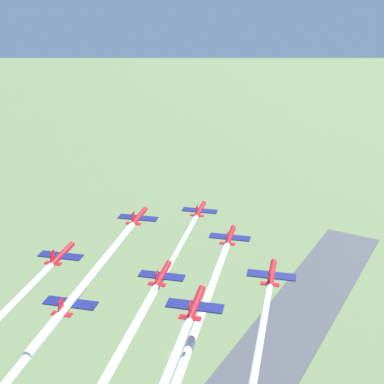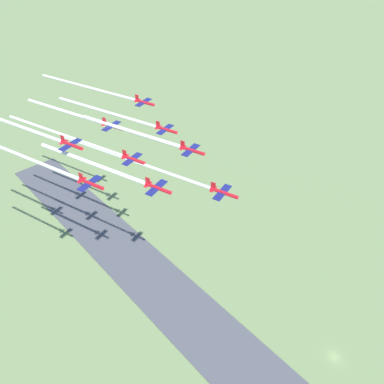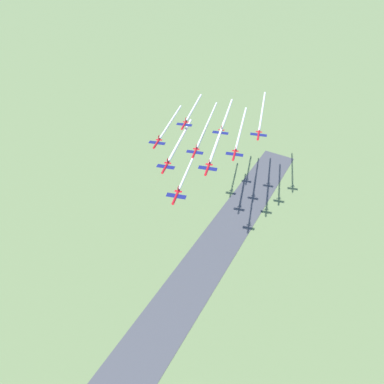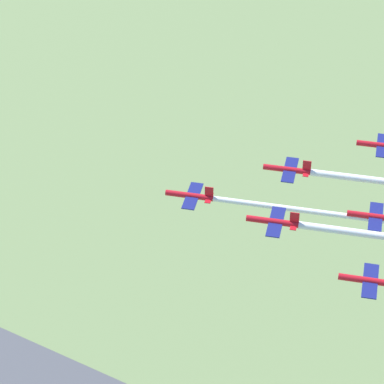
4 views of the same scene
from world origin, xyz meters
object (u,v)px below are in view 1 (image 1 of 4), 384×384
Objects in this scene: jet_4 at (162,275)px; jet_0 at (200,210)px; jet_5 at (272,274)px; jet_8 at (195,305)px; jet_7 at (71,302)px; jet_3 at (61,255)px; jet_2 at (230,237)px; jet_1 at (138,217)px.

jet_0 is at bearing 90.00° from jet_4.
jet_0 is 34.95m from jet_5.
jet_0 is 46.22m from jet_8.
jet_7 is (-6.10, 45.48, 3.52)m from jet_0.
jet_3 is 35.32m from jet_5.
jet_1 is at bearing -180.00° from jet_2.
jet_7 is at bearing 180.00° from jet_8.
jet_0 is 1.00× the size of jet_1.
jet_0 is 1.00× the size of jet_4.
jet_7 is at bearing -150.46° from jet_5.
jet_7 is 17.77m from jet_8.
jet_2 reaches higher than jet_0.
jet_2 is (-13.18, 11.38, 1.54)m from jet_0.
jet_0 is at bearing 120.47° from jet_2.
jet_2 is 30.45m from jet_3.
jet_4 reaches higher than jet_0.
jet_8 is at bearing -59.53° from jet_1.
jet_0 is 1.00× the size of jet_2.
jet_4 is 1.00× the size of jet_8.
jet_8 is (-22.82, 39.80, 5.54)m from jet_0.
jet_0 is at bearing 78.91° from jet_7.
jet_3 is (3.54, 17.05, -1.48)m from jet_1.
jet_1 reaches higher than jet_7.
jet_8 reaches higher than jet_0.
jet_5 is at bearing -0.00° from jet_4.
jet_8 is (-29.90, 5.71, 3.24)m from jet_3.
jet_5 reaches higher than jet_4.
jet_3 is 1.00× the size of jet_5.
jet_2 is 1.00× the size of jet_7.
jet_4 is at bearing -59.53° from jet_1.
jet_1 is 1.00× the size of jet_2.
jet_8 is at bearing -90.00° from jet_2.
jet_8 is at bearing -78.91° from jet_0.
jet_3 is at bearing -120.47° from jet_0.
jet_1 is at bearing 150.46° from jet_5.
jet_4 is (-9.64, 28.43, 0.63)m from jet_0.
jet_3 reaches higher than jet_2.
jet_8 is (-26.36, 22.76, 1.77)m from jet_1.
jet_8 reaches higher than jet_1.
jet_0 is 1.00× the size of jet_7.
jet_7 reaches higher than jet_2.
jet_1 is 17.48m from jet_3.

